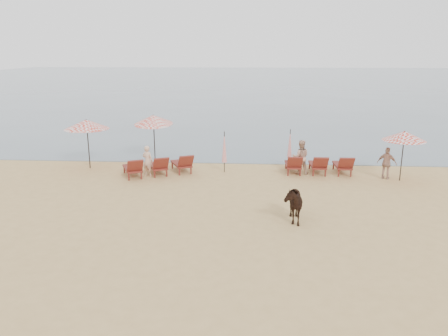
% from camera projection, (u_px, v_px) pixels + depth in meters
% --- Properties ---
extents(ground, '(120.00, 120.00, 0.00)m').
position_uv_depth(ground, '(214.00, 240.00, 14.25)').
color(ground, tan).
rests_on(ground, ground).
extents(sea, '(160.00, 140.00, 0.06)m').
position_uv_depth(sea, '(247.00, 80.00, 91.34)').
color(sea, '#51606B').
rests_on(sea, ground).
extents(lounger_cluster_left, '(3.72, 3.07, 0.71)m').
position_uv_depth(lounger_cluster_left, '(158.00, 165.00, 21.61)').
color(lounger_cluster_left, maroon).
rests_on(lounger_cluster_left, ground).
extents(lounger_cluster_right, '(3.20, 1.90, 0.70)m').
position_uv_depth(lounger_cluster_right, '(318.00, 164.00, 21.79)').
color(lounger_cluster_right, maroon).
rests_on(lounger_cluster_right, ground).
extents(umbrella_open_left_a, '(2.27, 2.27, 2.58)m').
position_uv_depth(umbrella_open_left_a, '(87.00, 124.00, 22.43)').
color(umbrella_open_left_a, black).
rests_on(umbrella_open_left_a, ground).
extents(umbrella_open_left_b, '(2.11, 2.15, 2.69)m').
position_uv_depth(umbrella_open_left_b, '(153.00, 120.00, 23.93)').
color(umbrella_open_left_b, black).
rests_on(umbrella_open_left_b, ground).
extents(umbrella_open_right, '(1.97, 1.97, 2.40)m').
position_uv_depth(umbrella_open_right, '(404.00, 136.00, 20.24)').
color(umbrella_open_right, black).
rests_on(umbrella_open_right, ground).
extents(umbrella_closed_left, '(0.25, 0.25, 2.09)m').
position_uv_depth(umbrella_closed_left, '(224.00, 147.00, 21.96)').
color(umbrella_closed_left, black).
rests_on(umbrella_closed_left, ground).
extents(umbrella_closed_right, '(0.24, 0.24, 1.99)m').
position_uv_depth(umbrella_closed_right, '(290.00, 144.00, 23.10)').
color(umbrella_closed_right, black).
rests_on(umbrella_closed_right, ground).
extents(cow, '(0.86, 1.72, 1.42)m').
position_uv_depth(cow, '(291.00, 202.00, 15.73)').
color(cow, black).
rests_on(cow, ground).
extents(beachgoer_left, '(0.65, 0.54, 1.52)m').
position_uv_depth(beachgoer_left, '(148.00, 161.00, 21.40)').
color(beachgoer_left, '#DBAB88').
rests_on(beachgoer_left, ground).
extents(beachgoer_right_a, '(0.84, 0.66, 1.72)m').
position_uv_depth(beachgoer_right_a, '(301.00, 157.00, 21.71)').
color(beachgoer_right_a, tan).
rests_on(beachgoer_right_a, ground).
extents(beachgoer_right_b, '(0.98, 0.76, 1.55)m').
position_uv_depth(beachgoer_right_b, '(387.00, 163.00, 20.86)').
color(beachgoer_right_b, tan).
rests_on(beachgoer_right_b, ground).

